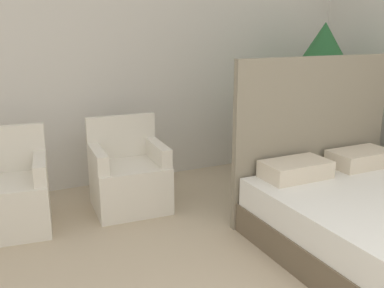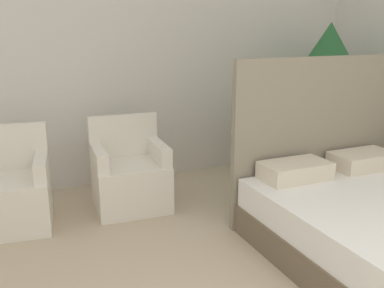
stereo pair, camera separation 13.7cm
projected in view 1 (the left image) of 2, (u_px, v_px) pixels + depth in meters
The scene contains 4 objects.
wall_back at pixel (104, 48), 4.39m from camera, with size 10.00×0.06×2.90m.
armchair_near_window_left at pixel (7, 198), 3.56m from camera, with size 0.73×0.68×0.84m.
armchair_near_window_right at pixel (129, 180), 4.00m from camera, with size 0.70×0.63×0.84m.
potted_palm at pixel (322, 73), 4.75m from camera, with size 1.17×1.17×1.71m.
Camera 1 is at (-1.12, -0.52, 1.65)m, focal length 40.00 mm.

